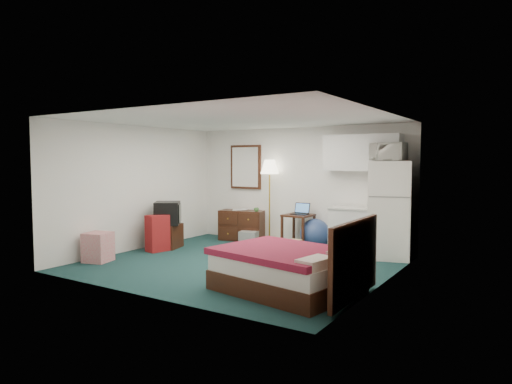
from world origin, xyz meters
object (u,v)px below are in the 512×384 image
Objects in this scene: fridge at (389,210)px; suitcase at (158,233)px; bed at (287,270)px; tv_stand at (167,236)px; desk at (298,231)px; kitchen_counter at (352,231)px; dresser at (242,225)px; floor_lamp at (269,201)px.

fridge is 2.48× the size of suitcase.
suitcase is (-3.48, 1.06, 0.08)m from bed.
tv_stand is at bearing 118.05° from suitcase.
kitchen_counter reaches higher than desk.
tv_stand is (-2.28, -1.45, -0.10)m from desk.
suitcase reaches higher than bed.
fridge is at bearing -14.56° from dresser.
tv_stand is at bearing -175.16° from fridge.
dresser is 0.55× the size of fridge.
dresser is 4.08m from bed.
suitcase is at bearing -124.86° from floor_lamp.
desk is 0.39× the size of bed.
floor_lamp is 2.62× the size of desk.
desk is 2.84m from suitcase.
tv_stand is (-0.80, -1.57, -0.09)m from dresser.
bed is at bearing -38.13° from tv_stand.
suitcase is (-1.39, -1.99, -0.55)m from floor_lamp.
dresser is 1.85× the size of tv_stand.
floor_lamp reaches higher than kitchen_counter.
dresser is at bearing -174.61° from floor_lamp.
suitcase is (0.09, -0.35, 0.12)m from tv_stand.
kitchen_counter is (2.64, -0.08, 0.10)m from dresser.
bed is 3.64m from suitcase.
bed is (0.13, -2.90, -0.15)m from kitchen_counter.
dresser is 0.89m from floor_lamp.
dresser is at bearing 177.36° from desk.
floor_lamp is 2.08× the size of kitchen_counter.
fridge is (3.35, -0.10, 0.56)m from dresser.
suitcase is (-4.05, -1.83, -0.54)m from fridge.
bed is at bearing -59.97° from dresser.
desk is (0.80, -0.18, -0.56)m from floor_lamp.
desk is 0.79× the size of kitchen_counter.
tv_stand is 0.74× the size of suitcase.
kitchen_counter reaches higher than suitcase.
bed is 2.47× the size of suitcase.
suitcase reaches higher than tv_stand.
fridge is at bearing 3.02° from tv_stand.
fridge is (2.67, -0.16, -0.01)m from floor_lamp.
floor_lamp is at bearing -7.46° from dresser.
kitchen_counter is at bearing 163.74° from fridge.
floor_lamp is at bearing 31.34° from tv_stand.
kitchen_counter is at bearing 102.50° from bed.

